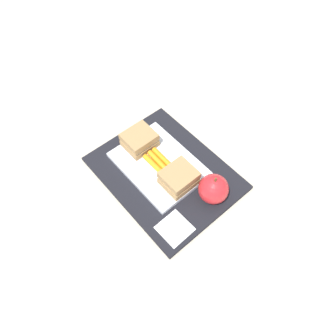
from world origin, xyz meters
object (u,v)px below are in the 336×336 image
object	(u,v)px
sandwich_half_left	(139,140)
paper_napkin	(175,228)
sandwich_half_right	(179,178)
carrot_sticks_bundle	(158,162)
food_tray	(159,164)
apple	(213,189)

from	to	relation	value
sandwich_half_left	paper_napkin	bearing A→B (deg)	-19.72
sandwich_half_right	carrot_sticks_bundle	distance (m)	0.08
carrot_sticks_bundle	paper_napkin	xyz separation A→B (m)	(0.16, -0.09, -0.02)
sandwich_half_right	paper_napkin	xyz separation A→B (m)	(0.08, -0.09, -0.03)
paper_napkin	food_tray	bearing A→B (deg)	151.93
sandwich_half_right	sandwich_half_left	bearing A→B (deg)	180.00
food_tray	apple	xyz separation A→B (m)	(0.16, 0.04, 0.03)
carrot_sticks_bundle	paper_napkin	bearing A→B (deg)	-27.95
food_tray	carrot_sticks_bundle	xyz separation A→B (m)	(-0.00, -0.00, 0.01)
food_tray	carrot_sticks_bundle	size ratio (longest dim) A/B	3.01
sandwich_half_right	food_tray	bearing A→B (deg)	180.00
paper_napkin	sandwich_half_left	bearing A→B (deg)	160.28
sandwich_half_right	paper_napkin	world-z (taller)	sandwich_half_right
food_tray	sandwich_half_right	size ratio (longest dim) A/B	2.88
apple	paper_napkin	xyz separation A→B (m)	(0.00, -0.13, -0.04)
food_tray	carrot_sticks_bundle	world-z (taller)	carrot_sticks_bundle
carrot_sticks_bundle	paper_napkin	size ratio (longest dim) A/B	1.09
sandwich_half_left	sandwich_half_right	bearing A→B (deg)	0.00
sandwich_half_left	apple	bearing A→B (deg)	9.78
apple	paper_napkin	bearing A→B (deg)	-88.21
sandwich_half_left	paper_napkin	world-z (taller)	sandwich_half_left
carrot_sticks_bundle	food_tray	bearing A→B (deg)	30.86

